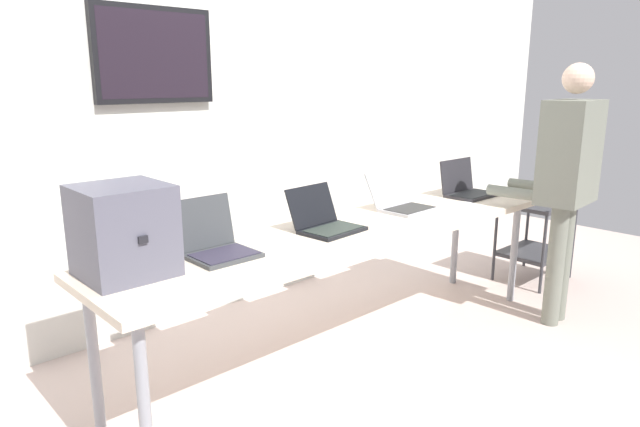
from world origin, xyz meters
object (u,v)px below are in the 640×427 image
at_px(workbench, 354,236).
at_px(equipment_box, 123,231).
at_px(laptop_station_3, 467,187).
at_px(person, 567,171).
at_px(storage_cart, 536,229).
at_px(laptop_station_1, 325,221).
at_px(laptop_station_0, 216,243).
at_px(laptop_station_2, 400,201).

height_order(workbench, equipment_box, equipment_box).
distance_m(equipment_box, laptop_station_3, 2.55).
xyz_separation_m(laptop_station_3, person, (0.04, -0.69, 0.20)).
bearing_deg(person, laptop_station_3, 93.64).
bearing_deg(storage_cart, laptop_station_1, 174.59).
xyz_separation_m(workbench, storage_cart, (1.97, -0.13, -0.29)).
bearing_deg(storage_cart, workbench, 176.12).
distance_m(laptop_station_0, storage_cart, 2.87).
relative_size(equipment_box, storage_cart, 0.61).
height_order(workbench, laptop_station_1, laptop_station_1).
height_order(laptop_station_1, storage_cart, laptop_station_1).
bearing_deg(laptop_station_2, laptop_station_0, -179.30).
height_order(equipment_box, laptop_station_0, equipment_box).
bearing_deg(workbench, storage_cart, -3.88).
bearing_deg(laptop_station_3, laptop_station_1, -179.82).
bearing_deg(laptop_station_3, storage_cart, -16.14).
distance_m(equipment_box, laptop_station_2, 1.84).
relative_size(person, storage_cart, 2.63).
xyz_separation_m(laptop_station_3, storage_cart, (0.71, -0.21, -0.40)).
bearing_deg(laptop_station_2, laptop_station_3, -3.00).
bearing_deg(laptop_station_0, laptop_station_3, -0.54).
relative_size(laptop_station_1, laptop_station_3, 0.97).
height_order(workbench, person, person).
relative_size(laptop_station_0, storage_cart, 0.49).
bearing_deg(laptop_station_2, storage_cart, -9.71).
distance_m(equipment_box, storage_cart, 3.32).
bearing_deg(laptop_station_2, equipment_box, 179.67).
distance_m(laptop_station_2, person, 1.07).
bearing_deg(laptop_station_3, person, -86.36).
xyz_separation_m(person, storage_cart, (0.67, 0.49, -0.60)).
distance_m(laptop_station_1, laptop_station_2, 0.71).
xyz_separation_m(equipment_box, laptop_station_3, (2.55, -0.05, -0.14)).
distance_m(workbench, person, 1.48).
bearing_deg(laptop_station_0, laptop_station_1, -2.01).
distance_m(person, storage_cart, 1.02).
bearing_deg(laptop_station_2, laptop_station_1, -176.64).
height_order(equipment_box, laptop_station_1, equipment_box).
bearing_deg(laptop_station_3, laptop_station_2, 177.00).
height_order(laptop_station_2, laptop_station_3, laptop_station_3).
bearing_deg(workbench, laptop_station_3, 3.31).
relative_size(laptop_station_2, storage_cart, 0.58).
xyz_separation_m(workbench, person, (1.30, -0.62, 0.31)).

